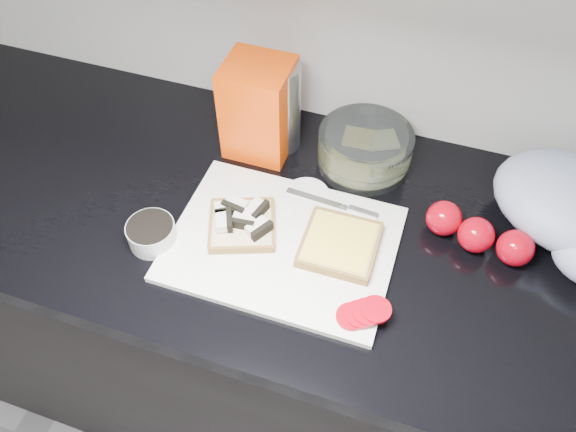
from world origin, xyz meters
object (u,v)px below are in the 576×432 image
(bread_bag, at_px, (259,108))
(steel_canister, at_px, (280,107))
(cutting_board, at_px, (283,243))
(glass_bowl, at_px, (365,149))

(bread_bag, distance_m, steel_canister, 0.04)
(cutting_board, relative_size, steel_canister, 2.06)
(cutting_board, distance_m, bread_bag, 0.28)
(glass_bowl, xyz_separation_m, steel_canister, (-0.18, 0.00, 0.06))
(cutting_board, relative_size, bread_bag, 1.99)
(bread_bag, height_order, steel_canister, bread_bag)
(bread_bag, bearing_deg, glass_bowl, 5.38)
(glass_bowl, bearing_deg, bread_bag, -174.75)
(glass_bowl, distance_m, steel_canister, 0.19)
(cutting_board, bearing_deg, bread_bag, 119.03)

